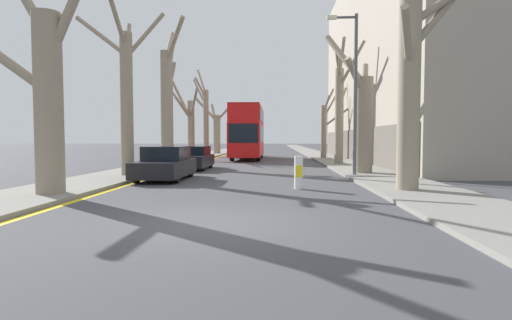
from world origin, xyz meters
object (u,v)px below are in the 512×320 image
lamp_post (353,86)px  street_tree_left_3 (190,124)px  street_tree_left_2 (168,98)px  traffic_bollard (299,173)px  street_tree_right_1 (362,116)px  double_decker_bus (248,130)px  street_tree_left_1 (126,92)px  street_tree_left_0 (45,92)px  parked_car_1 (194,158)px  street_tree_right_0 (412,72)px  street_tree_left_5 (216,129)px  parked_car_0 (166,164)px  street_tree_left_4 (205,117)px  street_tree_right_2 (340,108)px  street_tree_right_3 (326,126)px

lamp_post → street_tree_left_3: bearing=127.2°
street_tree_left_2 → traffic_bollard: size_ratio=7.91×
street_tree_right_1 → double_decker_bus: (-6.58, 14.88, -0.31)m
street_tree_left_1 → traffic_bollard: 9.11m
street_tree_left_0 → parked_car_1: 11.68m
street_tree_right_0 → lamp_post: bearing=98.6°
street_tree_left_5 → street_tree_left_3: bearing=-90.6°
parked_car_1 → street_tree_left_3: bearing=103.5°
traffic_bollard → street_tree_left_1: bearing=152.9°
street_tree_right_0 → double_decker_bus: (-6.73, 21.53, -1.33)m
street_tree_right_1 → double_decker_bus: 16.27m
street_tree_left_5 → lamp_post: bearing=-69.3°
parked_car_0 → double_decker_bus: bearing=82.5°
parked_car_0 → street_tree_left_5: bearing=94.2°
street_tree_right_0 → street_tree_left_4: bearing=113.2°
double_decker_bus → parked_car_1: double_decker_bus is taller
street_tree_left_5 → street_tree_right_1: street_tree_right_1 is taller
street_tree_left_2 → street_tree_left_5: bearing=90.1°
street_tree_left_4 → street_tree_right_0: (11.29, -26.28, -0.03)m
street_tree_left_5 → parked_car_1: size_ratio=1.54×
street_tree_left_4 → street_tree_right_1: street_tree_left_4 is taller
street_tree_left_2 → street_tree_left_4: bearing=90.6°
street_tree_right_2 → traffic_bollard: 13.73m
parked_car_0 → parked_car_1: size_ratio=0.98×
street_tree_left_1 → double_decker_bus: street_tree_left_1 is taller
parked_car_0 → street_tree_right_2: bearing=47.7°
street_tree_left_1 → street_tree_left_3: size_ratio=1.29×
double_decker_bus → street_tree_left_0: bearing=-101.0°
street_tree_left_3 → traffic_bollard: 20.06m
street_tree_left_1 → street_tree_right_1: 11.16m
lamp_post → street_tree_right_1: bearing=61.7°
street_tree_right_1 → lamp_post: bearing=-118.3°
double_decker_bus → traffic_bollard: double_decker_bus is taller
double_decker_bus → parked_car_0: size_ratio=2.40×
parked_car_1 → traffic_bollard: size_ratio=3.73×
street_tree_left_4 → street_tree_right_0: 28.61m
traffic_bollard → street_tree_right_1: bearing=59.6°
street_tree_left_1 → street_tree_left_5: 28.07m
street_tree_left_0 → street_tree_right_3: street_tree_left_0 is taller
traffic_bollard → street_tree_left_2: bearing=124.5°
street_tree_left_5 → traffic_bollard: size_ratio=5.74×
street_tree_left_5 → street_tree_right_0: (11.18, -32.81, 0.97)m
street_tree_left_4 → parked_car_0: size_ratio=2.07×
street_tree_left_3 → street_tree_right_3: 11.74m
street_tree_left_2 → parked_car_1: street_tree_left_2 is taller
street_tree_left_3 → street_tree_right_2: 12.53m
double_decker_bus → lamp_post: 17.25m
street_tree_left_5 → street_tree_right_3: size_ratio=0.97×
street_tree_left_2 → parked_car_1: (2.09, -2.18, -3.68)m
street_tree_right_1 → traffic_bollard: (-3.38, -5.77, -2.27)m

